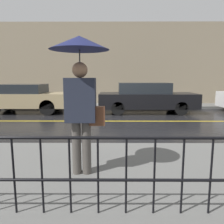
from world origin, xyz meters
TOP-DOWN VIEW (x-y plane):
  - ground_plane at (0.00, 0.00)m, footprint 80.00×80.00m
  - sidewalk_near at (0.00, -4.94)m, footprint 28.00×3.00m
  - sidewalk_far at (0.00, 4.25)m, footprint 28.00×1.62m
  - lane_marking at (0.00, 0.00)m, footprint 25.20×0.12m
  - building_storefront at (0.00, 5.21)m, footprint 28.00×0.30m
  - railing_foreground at (-0.00, -6.18)m, footprint 12.00×0.04m
  - pedestrian at (-0.49, -5.12)m, footprint 0.90×0.90m
  - car_tan at (-4.31, 2.19)m, footprint 4.10×1.79m
  - car_black at (1.64, 2.19)m, footprint 4.68×1.75m

SIDE VIEW (x-z plane):
  - ground_plane at x=0.00m, z-range 0.00..0.00m
  - lane_marking at x=0.00m, z-range 0.00..0.01m
  - sidewalk_near at x=0.00m, z-range 0.00..0.15m
  - sidewalk_far at x=0.00m, z-range 0.00..0.15m
  - railing_foreground at x=0.00m, z-range 0.26..1.17m
  - car_tan at x=-4.31m, z-range 0.04..1.44m
  - car_black at x=1.64m, z-range 0.01..1.48m
  - pedestrian at x=-0.49m, z-range 0.65..2.81m
  - building_storefront at x=0.00m, z-range 0.00..5.00m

